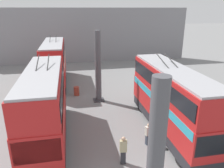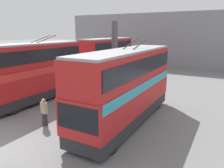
# 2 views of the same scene
# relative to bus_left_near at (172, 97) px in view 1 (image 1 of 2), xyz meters

# --- Properties ---
(depot_back_wall) EXTENTS (0.50, 36.00, 8.92)m
(depot_back_wall) POSITION_rel_bus_left_near_xyz_m (23.72, 4.45, 1.72)
(depot_back_wall) COLOR gray
(depot_back_wall) RESTS_ON ground_plane
(support_column_far) EXTENTS (1.06, 1.06, 6.92)m
(support_column_far) POSITION_rel_bus_left_near_xyz_m (6.68, 4.45, 0.59)
(support_column_far) COLOR #4C4C51
(support_column_far) RESTS_ON ground_plane
(bus_left_near) EXTENTS (10.40, 2.54, 5.46)m
(bus_left_near) POSITION_rel_bus_left_near_xyz_m (0.00, 0.00, 0.00)
(bus_left_near) COLOR black
(bus_left_near) RESTS_ON ground_plane
(bus_right_mid) EXTENTS (9.44, 2.54, 5.62)m
(bus_right_mid) POSITION_rel_bus_left_near_xyz_m (0.58, 8.91, 0.10)
(bus_right_mid) COLOR black
(bus_right_mid) RESTS_ON ground_plane
(bus_right_far) EXTENTS (10.00, 2.54, 5.66)m
(bus_right_far) POSITION_rel_bus_left_near_xyz_m (12.98, 8.91, 0.13)
(bus_right_far) COLOR black
(bus_right_far) RESTS_ON ground_plane
(person_aisle_foreground) EXTENTS (0.29, 0.45, 1.83)m
(person_aisle_foreground) POSITION_rel_bus_left_near_xyz_m (-3.03, 4.34, -1.76)
(person_aisle_foreground) COLOR #2D2D33
(person_aisle_foreground) RESTS_ON ground_plane
(person_by_left_row) EXTENTS (0.34, 0.47, 1.58)m
(person_by_left_row) POSITION_rel_bus_left_near_xyz_m (-1.45, 2.22, -1.92)
(person_by_left_row) COLOR #384251
(person_by_left_row) RESTS_ON ground_plane
(oil_drum) EXTENTS (0.60, 0.60, 0.94)m
(oil_drum) POSITION_rel_bus_left_near_xyz_m (8.51, 6.58, -2.27)
(oil_drum) COLOR #933828
(oil_drum) RESTS_ON ground_plane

